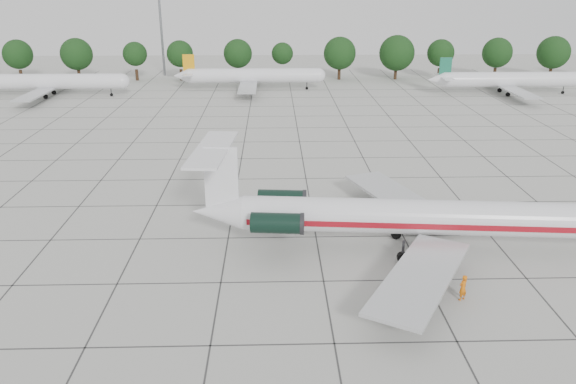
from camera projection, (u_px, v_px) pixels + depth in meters
name	position (u px, v px, depth m)	size (l,w,h in m)	color
ground	(316.00, 237.00, 51.16)	(260.00, 260.00, 0.00)	#B8B8B0
apron_joints	(306.00, 181.00, 65.17)	(170.00, 170.00, 0.02)	#383838
main_airliner	(408.00, 216.00, 47.60)	(38.41, 30.09, 9.01)	silver
ground_crew	(463.00, 288.00, 40.83)	(0.74, 0.48, 2.02)	#D9650C
bg_airliner_b	(52.00, 82.00, 110.92)	(28.24, 27.20, 7.40)	silver
bg_airliner_c	(253.00, 76.00, 117.67)	(28.24, 27.20, 7.40)	silver
bg_airliner_d	(509.00, 80.00, 113.12)	(28.24, 27.20, 7.40)	silver
tree_line	(238.00, 54.00, 128.11)	(249.86, 8.44, 10.22)	#332114
floodlight_mast	(160.00, 14.00, 131.22)	(1.60, 1.60, 25.45)	slate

